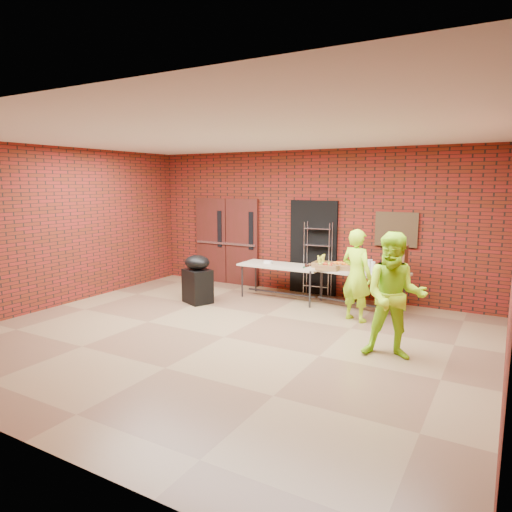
{
  "coord_description": "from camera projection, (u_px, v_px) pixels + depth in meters",
  "views": [
    {
      "loc": [
        3.96,
        -5.93,
        2.49
      ],
      "look_at": [
        -0.2,
        1.4,
        1.13
      ],
      "focal_mm": 32.0,
      "sensor_mm": 36.0,
      "label": 1
    }
  ],
  "objects": [
    {
      "name": "napkin_box",
      "position": [
        268.0,
        262.0,
        9.99
      ],
      "size": [
        0.17,
        0.11,
        0.06
      ],
      "primitive_type": "cube",
      "color": "white",
      "rests_on": "table_left"
    },
    {
      "name": "room",
      "position": [
        223.0,
        240.0,
        7.16
      ],
      "size": [
        8.08,
        7.08,
        3.28
      ],
      "color": "brown",
      "rests_on": "ground"
    },
    {
      "name": "cup_stack_front",
      "position": [
        369.0,
        266.0,
        8.65
      ],
      "size": [
        0.08,
        0.08,
        0.25
      ],
      "primitive_type": "cylinder",
      "color": "white",
      "rests_on": "table_right"
    },
    {
      "name": "covered_grill",
      "position": [
        197.0,
        279.0,
        9.47
      ],
      "size": [
        0.69,
        0.64,
        1.01
      ],
      "rotation": [
        0.0,
        0.0,
        -0.4
      ],
      "color": "black",
      "rests_on": "room"
    },
    {
      "name": "coffee_dispenser",
      "position": [
        395.0,
        259.0,
        8.65
      ],
      "size": [
        0.4,
        0.36,
        0.53
      ],
      "primitive_type": "cube",
      "color": "brown",
      "rests_on": "table_right"
    },
    {
      "name": "muffin_tray",
      "position": [
        311.0,
        266.0,
        9.42
      ],
      "size": [
        0.35,
        0.35,
        0.09
      ],
      "color": "#165425",
      "rests_on": "table_left"
    },
    {
      "name": "table_left",
      "position": [
        281.0,
        268.0,
        9.8
      ],
      "size": [
        1.8,
        0.76,
        0.74
      ],
      "rotation": [
        0.0,
        0.0,
        0.0
      ],
      "color": "#C7B598",
      "rests_on": "room"
    },
    {
      "name": "bronze_plaque",
      "position": [
        396.0,
        229.0,
        9.21
      ],
      "size": [
        0.85,
        0.04,
        0.7
      ],
      "primitive_type": "cube",
      "color": "#46341C",
      "rests_on": "room"
    },
    {
      "name": "basket_apples",
      "position": [
        329.0,
        267.0,
        8.99
      ],
      "size": [
        0.44,
        0.34,
        0.14
      ],
      "color": "#8C5F38",
      "rests_on": "table_right"
    },
    {
      "name": "basket_bananas",
      "position": [
        325.0,
        264.0,
        9.22
      ],
      "size": [
        0.44,
        0.34,
        0.14
      ],
      "color": "#8C5F38",
      "rests_on": "table_right"
    },
    {
      "name": "cup_stack_back",
      "position": [
        370.0,
        266.0,
        8.74
      ],
      "size": [
        0.08,
        0.08,
        0.24
      ],
      "primitive_type": "cylinder",
      "color": "white",
      "rests_on": "table_right"
    },
    {
      "name": "double_doors",
      "position": [
        227.0,
        241.0,
        11.27
      ],
      "size": [
        1.78,
        0.12,
        2.1
      ],
      "color": "#481514",
      "rests_on": "room"
    },
    {
      "name": "wire_rack",
      "position": [
        318.0,
        259.0,
        10.01
      ],
      "size": [
        0.62,
        0.25,
        1.63
      ],
      "primitive_type": null,
      "rotation": [
        0.0,
        0.0,
        0.09
      ],
      "color": "#AFAFB6",
      "rests_on": "room"
    },
    {
      "name": "table_right",
      "position": [
        357.0,
        274.0,
        8.91
      ],
      "size": [
        2.01,
        1.04,
        0.79
      ],
      "rotation": [
        0.0,
        0.0,
        -0.13
      ],
      "color": "#C7B598",
      "rests_on": "room"
    },
    {
      "name": "basket_oranges",
      "position": [
        344.0,
        266.0,
        9.02
      ],
      "size": [
        0.47,
        0.37,
        0.15
      ],
      "color": "#8C5F38",
      "rests_on": "table_right"
    },
    {
      "name": "volunteer_man",
      "position": [
        395.0,
        296.0,
        6.42
      ],
      "size": [
        1.0,
        0.85,
        1.81
      ],
      "primitive_type": "imported",
      "rotation": [
        0.0,
        0.0,
        0.21
      ],
      "color": "#ABF71B",
      "rests_on": "room"
    },
    {
      "name": "cup_stack_mid",
      "position": [
        373.0,
        268.0,
        8.53
      ],
      "size": [
        0.08,
        0.08,
        0.24
      ],
      "primitive_type": "cylinder",
      "color": "white",
      "rests_on": "table_right"
    },
    {
      "name": "volunteer_woman",
      "position": [
        356.0,
        275.0,
        8.19
      ],
      "size": [
        0.71,
        0.58,
        1.68
      ],
      "primitive_type": "imported",
      "rotation": [
        0.0,
        0.0,
        2.81
      ],
      "color": "#ABF71B",
      "rests_on": "room"
    },
    {
      "name": "dark_doorway",
      "position": [
        313.0,
        248.0,
        10.17
      ],
      "size": [
        1.1,
        0.06,
        2.1
      ],
      "primitive_type": "cube",
      "color": "black",
      "rests_on": "room"
    }
  ]
}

